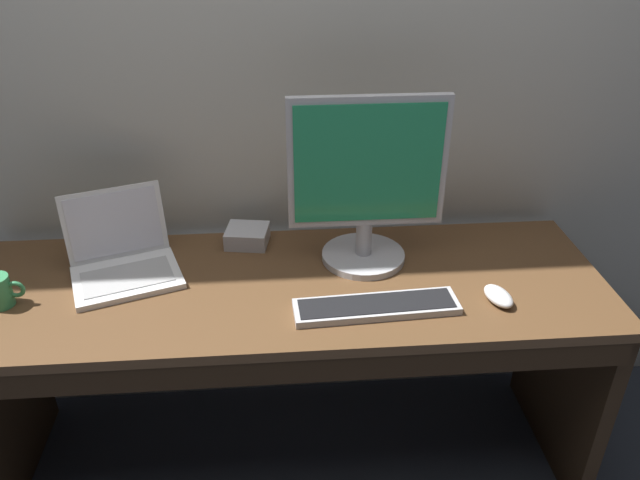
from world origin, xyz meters
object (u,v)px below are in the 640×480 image
(laptop_white, at_px, (123,259))
(external_drive_box, at_px, (247,236))
(wired_keyboard, at_px, (376,307))
(computer_mouse, at_px, (498,296))
(external_monitor, at_px, (366,188))

(laptop_white, xyz_separation_m, external_drive_box, (0.37, 0.15, -0.02))
(wired_keyboard, bearing_deg, external_drive_box, 132.34)
(laptop_white, xyz_separation_m, computer_mouse, (1.08, -0.24, -0.03))
(external_monitor, bearing_deg, laptop_white, -178.93)
(laptop_white, distance_m, external_drive_box, 0.40)
(computer_mouse, relative_size, external_drive_box, 0.84)
(external_monitor, bearing_deg, wired_keyboard, -90.34)
(wired_keyboard, distance_m, computer_mouse, 0.35)
(external_monitor, xyz_separation_m, external_drive_box, (-0.37, 0.14, -0.22))
(laptop_white, relative_size, wired_keyboard, 0.81)
(external_drive_box, bearing_deg, external_monitor, -20.45)
(laptop_white, distance_m, external_monitor, 0.76)
(external_monitor, bearing_deg, computer_mouse, -35.65)
(computer_mouse, bearing_deg, external_monitor, 129.18)
(laptop_white, xyz_separation_m, external_monitor, (0.73, 0.01, 0.20))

